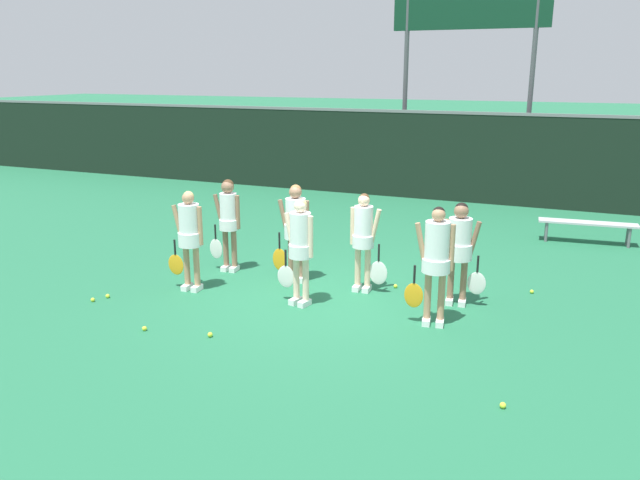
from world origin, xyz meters
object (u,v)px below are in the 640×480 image
object	(u,v)px
bench_courtside	(588,225)
player_0	(189,233)
player_6	(460,245)
tennis_ball_1	(108,296)
player_3	(228,217)
tennis_ball_4	(93,300)
tennis_ball_0	(144,328)
tennis_ball_3	(210,335)
tennis_ball_5	(503,405)
tennis_ball_6	(396,286)
tennis_ball_2	(532,292)
player_4	(295,225)
player_2	(436,256)
player_1	(300,243)
scoreboard	(469,27)
player_5	(364,235)

from	to	relation	value
bench_courtside	player_0	size ratio (longest dim) A/B	1.19
player_6	tennis_ball_1	size ratio (longest dim) A/B	24.48
player_3	tennis_ball_4	size ratio (longest dim) A/B	25.91
bench_courtside	player_3	bearing A→B (deg)	-147.77
tennis_ball_0	tennis_ball_1	size ratio (longest dim) A/B	1.02
player_0	tennis_ball_3	bearing A→B (deg)	-53.05
tennis_ball_0	tennis_ball_4	distance (m)	1.62
bench_courtside	tennis_ball_3	xyz separation A→B (m)	(-4.77, -7.29, -0.37)
tennis_ball_1	tennis_ball_5	distance (m)	6.45
tennis_ball_0	tennis_ball_6	size ratio (longest dim) A/B	1.02
player_6	tennis_ball_2	distance (m)	1.72
tennis_ball_2	tennis_ball_0	bearing A→B (deg)	-142.86
player_4	tennis_ball_0	distance (m)	3.18
tennis_ball_2	tennis_ball_6	world-z (taller)	tennis_ball_6
player_6	tennis_ball_0	bearing A→B (deg)	-150.67
tennis_ball_0	tennis_ball_3	distance (m)	1.00
tennis_ball_6	tennis_ball_0	bearing A→B (deg)	-131.68
tennis_ball_1	player_3	bearing A→B (deg)	61.99
player_2	player_3	size ratio (longest dim) A/B	1.03
bench_courtside	player_1	distance (m)	7.03
tennis_ball_4	tennis_ball_6	distance (m)	4.97
scoreboard	tennis_ball_6	size ratio (longest dim) A/B	90.07
tennis_ball_4	tennis_ball_5	world-z (taller)	tennis_ball_5
player_4	tennis_ball_6	xyz separation A→B (m)	(1.73, 0.30, -0.98)
player_1	player_4	bearing A→B (deg)	130.65
player_1	tennis_ball_6	size ratio (longest dim) A/B	25.45
player_2	player_6	xyz separation A→B (m)	(0.16, 0.95, -0.07)
player_0	tennis_ball_0	size ratio (longest dim) A/B	24.81
tennis_ball_0	tennis_ball_3	world-z (taller)	tennis_ball_3
player_5	tennis_ball_3	distance (m)	3.09
player_0	player_3	distance (m)	1.16
tennis_ball_1	player_1	bearing A→B (deg)	17.86
player_0	player_4	bearing A→B (deg)	34.15
player_0	tennis_ball_3	size ratio (longest dim) A/B	23.80
player_0	tennis_ball_1	distance (m)	1.67
tennis_ball_2	tennis_ball_4	size ratio (longest dim) A/B	0.98
player_4	tennis_ball_5	distance (m)	5.04
player_5	tennis_ball_0	size ratio (longest dim) A/B	24.34
scoreboard	tennis_ball_5	size ratio (longest dim) A/B	84.99
player_4	tennis_ball_4	world-z (taller)	player_4
player_2	tennis_ball_1	xyz separation A→B (m)	(-5.12, -0.99, -1.00)
player_4	tennis_ball_4	size ratio (longest dim) A/B	26.07
player_0	tennis_ball_4	bearing A→B (deg)	-139.47
bench_courtside	player_5	bearing A→B (deg)	-131.24
bench_courtside	tennis_ball_2	distance (m)	3.83
tennis_ball_5	player_1	bearing A→B (deg)	149.04
player_5	tennis_ball_2	world-z (taller)	player_5
player_3	tennis_ball_6	size ratio (longest dim) A/B	25.46
player_6	player_1	bearing A→B (deg)	-163.16
tennis_ball_3	player_3	bearing A→B (deg)	115.40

